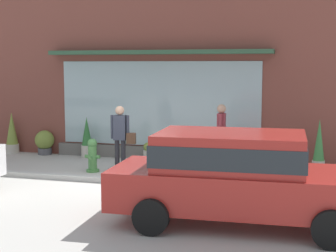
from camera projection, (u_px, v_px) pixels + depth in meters
ground_plane at (122, 181)px, 12.11m from camera, size 60.00×60.00×0.00m
curb_strip at (119, 181)px, 11.91m from camera, size 14.00×0.24×0.12m
storefront at (160, 71)px, 14.85m from camera, size 14.00×0.81×5.20m
fire_hydrant at (92, 155)px, 13.14m from camera, size 0.40×0.37×0.86m
pedestrian_with_handbag at (121, 134)px, 12.98m from camera, size 0.66×0.23×1.71m
pedestrian_passerby at (221, 132)px, 13.24m from camera, size 0.23×0.47×1.73m
parked_car_red at (238, 173)px, 8.73m from camera, size 4.57×2.10×1.60m
potted_plant_doorstep at (12, 133)px, 15.98m from camera, size 0.41×0.41×1.27m
potted_plant_window_left at (279, 158)px, 13.90m from camera, size 0.31×0.31×0.48m
potted_plant_window_center at (319, 146)px, 13.17m from camera, size 0.32×0.32×1.37m
potted_plant_window_right at (45, 142)px, 15.72m from camera, size 0.59×0.59×0.74m
potted_plant_low_front at (148, 152)px, 14.72m from camera, size 0.28×0.28×0.53m
potted_plant_trailing_edge at (87, 138)px, 15.16m from camera, size 0.34×0.34×1.21m
potted_plant_corner_tall at (249, 150)px, 13.89m from camera, size 0.24×0.24×0.91m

